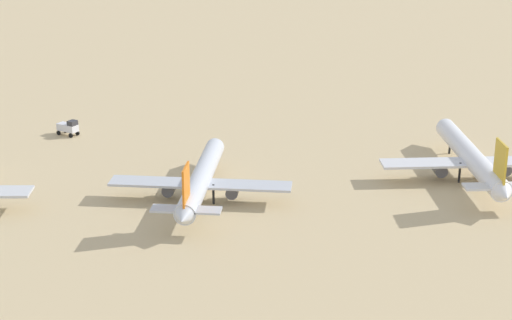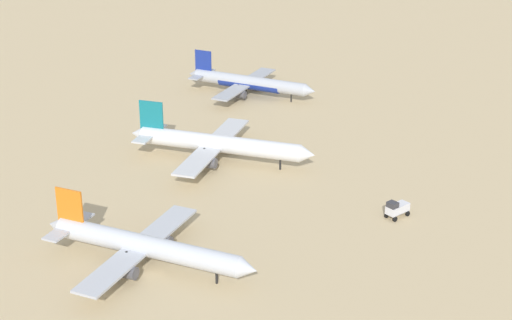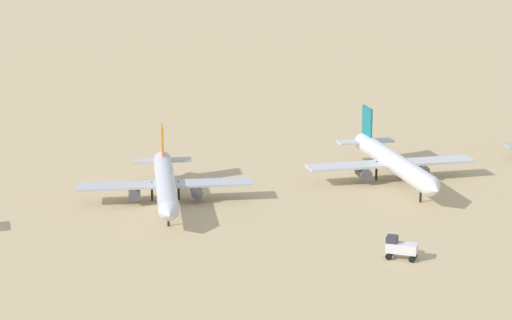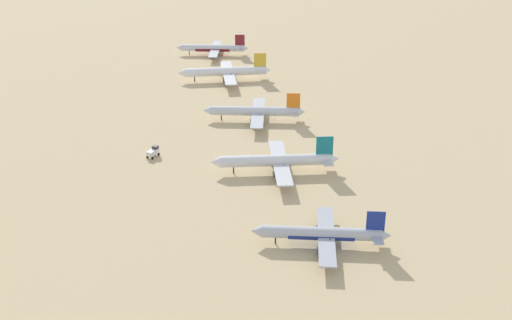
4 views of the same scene
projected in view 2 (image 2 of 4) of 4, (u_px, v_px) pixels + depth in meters
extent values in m
plane|color=tan|center=(150.00, 274.00, 147.99)|extent=(1800.00, 1800.00, 0.00)
cylinder|color=silver|center=(147.00, 246.00, 148.80)|extent=(37.56, 11.21, 3.96)
cone|color=silver|center=(248.00, 269.00, 141.18)|extent=(4.03, 4.46, 3.88)
cone|color=silver|center=(56.00, 225.00, 156.34)|extent=(3.56, 4.06, 3.56)
cube|color=orange|center=(70.00, 207.00, 153.13)|extent=(5.69, 1.48, 7.29)
cube|color=#B6BBC5|center=(69.00, 226.00, 155.02)|extent=(5.71, 12.91, 0.38)
cube|color=#B6BBC5|center=(139.00, 248.00, 149.65)|extent=(12.03, 35.76, 0.47)
cylinder|color=#4C4C54|center=(161.00, 240.00, 155.16)|extent=(4.76, 3.20, 2.40)
cylinder|color=#4C4C54|center=(125.00, 271.00, 144.64)|extent=(4.76, 3.20, 2.40)
cylinder|color=black|center=(217.00, 274.00, 144.42)|extent=(0.46, 0.46, 3.98)
cylinder|color=black|center=(143.00, 248.00, 152.98)|extent=(0.46, 0.46, 3.98)
cylinder|color=black|center=(127.00, 261.00, 148.43)|extent=(0.46, 0.46, 3.98)
cylinder|color=silver|center=(219.00, 144.00, 194.27)|extent=(40.11, 7.88, 4.21)
cone|color=silver|center=(308.00, 154.00, 188.11)|extent=(3.91, 4.44, 4.13)
cone|color=silver|center=(138.00, 134.00, 200.38)|extent=(3.44, 4.06, 3.79)
cube|color=#14727F|center=(151.00, 116.00, 197.32)|extent=(6.10, 0.95, 7.76)
cube|color=silver|center=(150.00, 134.00, 199.27)|extent=(4.76, 13.57, 0.40)
cube|color=silver|center=(213.00, 146.00, 195.03)|extent=(9.00, 38.03, 0.50)
cylinder|color=#4C4C54|center=(226.00, 142.00, 201.20)|extent=(4.87, 2.97, 2.55)
cylinder|color=#4C4C54|center=(207.00, 162.00, 189.56)|extent=(4.87, 2.97, 2.55)
cylinder|color=black|center=(280.00, 161.00, 190.96)|extent=(0.49, 0.49, 4.23)
cylinder|color=black|center=(213.00, 148.00, 198.57)|extent=(0.49, 0.49, 4.23)
cylinder|color=black|center=(205.00, 157.00, 193.53)|extent=(0.49, 0.49, 4.23)
cylinder|color=#B2B7C1|center=(250.00, 82.00, 240.65)|extent=(35.26, 11.40, 3.73)
cone|color=#B2B7C1|center=(310.00, 91.00, 233.08)|extent=(3.86, 4.25, 3.65)
cone|color=#B2B7C1|center=(193.00, 74.00, 248.15)|extent=(3.42, 3.88, 3.35)
cube|color=navy|center=(203.00, 62.00, 245.05)|extent=(5.34, 1.52, 6.86)
cube|color=#A4A8B2|center=(202.00, 74.00, 246.84)|extent=(5.65, 12.17, 0.35)
cube|color=#A4A8B2|center=(245.00, 84.00, 241.49)|extent=(12.11, 33.60, 0.44)
cylinder|color=#4C4C54|center=(256.00, 83.00, 246.60)|extent=(4.51, 3.11, 2.26)
cylinder|color=#4C4C54|center=(239.00, 94.00, 236.81)|extent=(4.51, 3.11, 2.26)
cylinder|color=black|center=(291.00, 96.00, 236.24)|extent=(0.43, 0.43, 3.75)
cylinder|color=black|center=(246.00, 86.00, 244.62)|extent=(0.43, 0.43, 3.75)
cylinder|color=black|center=(238.00, 91.00, 240.38)|extent=(0.43, 0.43, 3.75)
cylinder|color=navy|center=(250.00, 83.00, 240.76)|extent=(19.76, 7.91, 3.73)
cube|color=silver|center=(398.00, 208.00, 168.41)|extent=(4.99, 5.53, 1.70)
cube|color=#333338|center=(393.00, 205.00, 166.86)|extent=(2.74, 2.69, 1.10)
cylinder|color=black|center=(395.00, 219.00, 166.98)|extent=(0.95, 1.09, 1.10)
cylinder|color=black|center=(387.00, 215.00, 168.61)|extent=(0.95, 1.09, 1.10)
cylinder|color=black|center=(408.00, 214.00, 169.31)|extent=(0.95, 1.09, 1.10)
cylinder|color=black|center=(399.00, 210.00, 170.94)|extent=(0.95, 1.09, 1.10)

